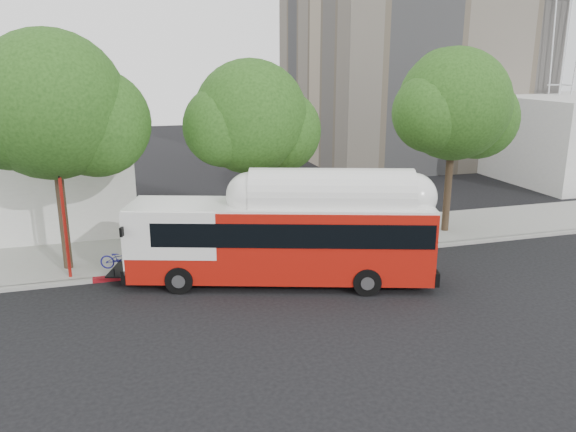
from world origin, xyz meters
The scene contains 9 objects.
ground centered at (0.00, 0.00, 0.00)m, with size 120.00×120.00×0.00m, color black.
sidewalk centered at (0.00, 6.50, 0.07)m, with size 60.00×5.00×0.15m, color gray.
curb_strip centered at (0.00, 3.90, 0.07)m, with size 60.00×0.30×0.15m, color gray.
red_curb_segment centered at (-3.00, 3.90, 0.08)m, with size 10.00×0.32×0.16m, color maroon.
street_tree_left centered at (-8.53, 5.56, 6.60)m, with size 6.67×5.80×9.74m.
street_tree_mid centered at (-0.59, 6.06, 5.91)m, with size 5.75×5.00×8.62m.
street_tree_right centered at (9.44, 5.86, 6.26)m, with size 6.21×5.40×9.18m.
transit_bus centered at (-0.76, 1.74, 1.72)m, with size 12.54×5.95×3.69m.
signal_pole centered at (-8.85, 4.39, 2.30)m, with size 0.13×0.42×4.48m.
Camera 1 is at (-6.44, -18.21, 8.48)m, focal length 35.00 mm.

